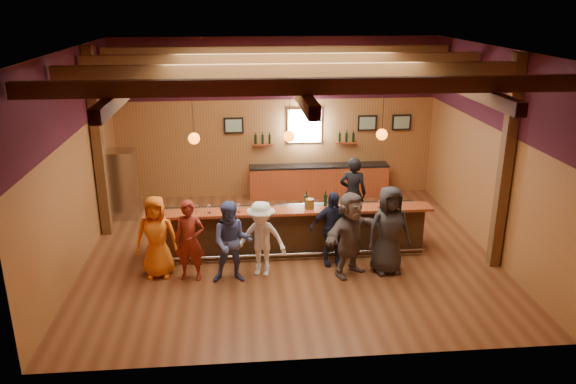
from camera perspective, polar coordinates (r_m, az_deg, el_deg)
name	(u,v)px	position (r m, az deg, el deg)	size (l,w,h in m)	color
room	(289,112)	(11.89, 0.11, 8.13)	(9.04, 9.00, 4.52)	brown
bar_counter	(289,229)	(12.76, 0.14, -3.73)	(6.30, 1.07, 1.11)	black
back_bar_cabinet	(319,181)	(16.24, 3.14, 1.15)	(4.00, 0.52, 0.95)	maroon
window	(305,126)	(15.99, 1.70, 6.73)	(0.95, 0.09, 0.95)	silver
framed_pictures	(335,124)	(16.10, 4.79, 6.94)	(5.35, 0.05, 0.45)	black
wine_shelves	(305,141)	(16.03, 1.71, 5.18)	(3.00, 0.18, 0.30)	maroon
pendant_lights	(289,136)	(11.94, 0.13, 5.70)	(4.24, 0.24, 1.37)	black
stainless_fridge	(123,184)	(15.19, -16.40, 0.77)	(0.70, 0.70, 1.80)	silver
customer_orange	(157,237)	(11.79, -13.21, -4.44)	(0.85, 0.55, 1.74)	orange
customer_redvest	(190,241)	(11.51, -9.94, -4.90)	(0.62, 0.41, 1.70)	maroon
customer_denim	(232,242)	(11.31, -5.71, -5.11)	(0.83, 0.65, 1.71)	#4B5A96
customer_white	(261,239)	(11.55, -2.72, -4.77)	(1.04, 0.60, 1.61)	white
customer_navy	(332,229)	(12.02, 4.49, -3.72)	(0.97, 0.40, 1.65)	#1A1D34
customer_brown	(350,234)	(11.58, 6.35, -4.29)	(1.67, 0.53, 1.80)	#5F514C
customer_dark	(389,230)	(11.79, 10.20, -3.83)	(0.92, 0.60, 1.88)	#28282B
bartender	(353,193)	(13.91, 6.60, -0.15)	(0.67, 0.44, 1.84)	black
ice_bucket	(310,204)	(12.28, 2.22, -1.19)	(0.20, 0.20, 0.22)	olive
bottle_a	(306,200)	(12.37, 1.85, -0.87)	(0.08, 0.08, 0.36)	black
bottle_b	(325,200)	(12.43, 3.83, -0.82)	(0.08, 0.08, 0.35)	black
glass_a	(158,209)	(12.24, -13.04, -1.66)	(0.08, 0.08, 0.18)	silver
glass_b	(197,207)	(12.22, -9.26, -1.50)	(0.07, 0.07, 0.17)	silver
glass_c	(209,207)	(12.13, -8.03, -1.49)	(0.09, 0.09, 0.20)	silver
glass_d	(239,206)	(12.10, -5.03, -1.41)	(0.09, 0.09, 0.20)	silver
glass_e	(263,204)	(12.17, -2.60, -1.23)	(0.09, 0.09, 0.20)	silver
glass_f	(330,204)	(12.24, 4.25, -1.20)	(0.08, 0.08, 0.18)	silver
glass_g	(352,203)	(12.36, 6.54, -1.12)	(0.07, 0.07, 0.17)	silver
glass_h	(380,202)	(12.46, 9.33, -1.00)	(0.09, 0.09, 0.19)	silver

